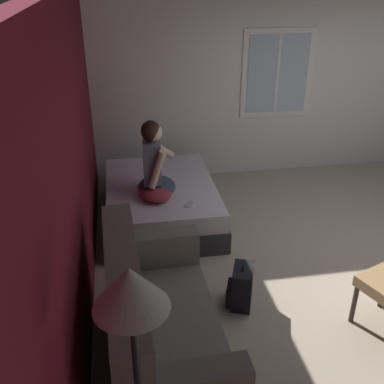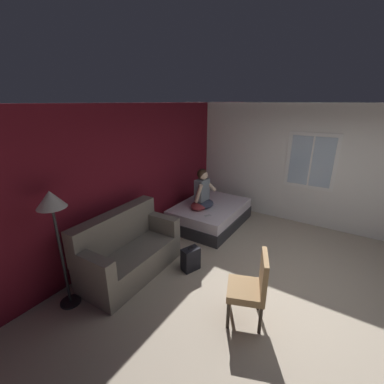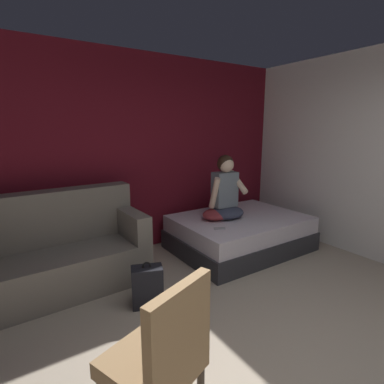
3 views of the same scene
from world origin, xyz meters
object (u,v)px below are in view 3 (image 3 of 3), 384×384
backpack (147,286)px  throw_pillow (217,214)px  couch (63,252)px  bed (239,233)px  cell_phone (220,228)px  side_chair (161,356)px  person_seated (225,193)px

backpack → throw_pillow: (1.38, 0.66, 0.36)m
couch → throw_pillow: couch is taller
bed → cell_phone: cell_phone is taller
backpack → throw_pillow: bearing=25.7°
side_chair → backpack: 1.37m
side_chair → person_seated: (1.98, 1.89, 0.30)m
side_chair → throw_pillow: (1.86, 1.90, 0.02)m
backpack → side_chair: bearing=-111.3°
couch → throw_pillow: (1.98, -0.18, 0.16)m
backpack → throw_pillow: 1.57m
couch → bed: bearing=-6.7°
backpack → throw_pillow: size_ratio=0.95×
throw_pillow → cell_phone: throw_pillow is taller
couch → cell_phone: size_ratio=11.99×
bed → throw_pillow: size_ratio=3.81×
couch → backpack: bearing=-54.0°
bed → side_chair: bearing=-140.5°
person_seated → couch: bearing=174.9°
person_seated → cell_phone: (-0.36, -0.34, -0.35)m
throw_pillow → couch: bearing=174.9°
bed → couch: 2.34m
bed → backpack: 1.80m
backpack → couch: bearing=126.0°
couch → person_seated: (2.11, -0.19, 0.44)m
throw_pillow → cell_phone: bearing=-124.0°
side_chair → cell_phone: bearing=43.7°
cell_phone → bed: bearing=145.7°
side_chair → cell_phone: size_ratio=6.81×
side_chair → backpack: size_ratio=2.14×
bed → backpack: bed is taller
couch → side_chair: bearing=-86.6°
couch → backpack: 1.05m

